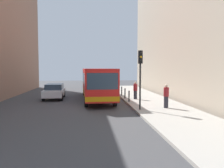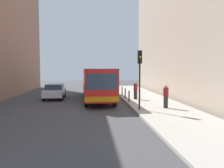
{
  "view_description": "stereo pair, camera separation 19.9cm",
  "coord_description": "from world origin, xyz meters",
  "px_view_note": "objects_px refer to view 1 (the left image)",
  "views": [
    {
      "loc": [
        0.04,
        -17.78,
        3.02
      ],
      "look_at": [
        2.01,
        2.15,
        1.66
      ],
      "focal_mm": 36.9,
      "sensor_mm": 36.0,
      "label": 1
    },
    {
      "loc": [
        0.24,
        -17.8,
        3.02
      ],
      "look_at": [
        2.01,
        2.15,
        1.66
      ],
      "focal_mm": 36.9,
      "sensor_mm": 36.0,
      "label": 2
    }
  ],
  "objects_px": {
    "bus": "(97,82)",
    "traffic_light": "(140,69)",
    "bollard_near": "(129,96)",
    "bollard_mid": "(125,93)",
    "bollard_far": "(122,91)",
    "pedestrian_near_signal": "(166,96)",
    "car_beside_bus": "(54,91)",
    "pedestrian_mid_sidewalk": "(135,91)"
  },
  "relations": [
    {
      "from": "bollard_near",
      "to": "pedestrian_near_signal",
      "type": "bearing_deg",
      "value": -57.79
    },
    {
      "from": "bollard_mid",
      "to": "pedestrian_near_signal",
      "type": "height_order",
      "value": "pedestrian_near_signal"
    },
    {
      "from": "bollard_near",
      "to": "pedestrian_mid_sidewalk",
      "type": "distance_m",
      "value": 1.78
    },
    {
      "from": "bollard_far",
      "to": "pedestrian_near_signal",
      "type": "bearing_deg",
      "value": -74.89
    },
    {
      "from": "bollard_near",
      "to": "pedestrian_near_signal",
      "type": "distance_m",
      "value": 4.04
    },
    {
      "from": "bollard_far",
      "to": "car_beside_bus",
      "type": "bearing_deg",
      "value": -172.82
    },
    {
      "from": "bollard_mid",
      "to": "bollard_far",
      "type": "bearing_deg",
      "value": 90.0
    },
    {
      "from": "traffic_light",
      "to": "bollard_mid",
      "type": "distance_m",
      "value": 6.61
    },
    {
      "from": "car_beside_bus",
      "to": "bollard_mid",
      "type": "height_order",
      "value": "car_beside_bus"
    },
    {
      "from": "car_beside_bus",
      "to": "bollard_near",
      "type": "height_order",
      "value": "car_beside_bus"
    },
    {
      "from": "bollard_far",
      "to": "pedestrian_mid_sidewalk",
      "type": "relative_size",
      "value": 0.58
    },
    {
      "from": "bollard_near",
      "to": "pedestrian_mid_sidewalk",
      "type": "bearing_deg",
      "value": 60.36
    },
    {
      "from": "car_beside_bus",
      "to": "traffic_light",
      "type": "xyz_separation_m",
      "value": [
        6.98,
        -7.56,
        2.22
      ]
    },
    {
      "from": "pedestrian_near_signal",
      "to": "bus",
      "type": "bearing_deg",
      "value": 52.34
    },
    {
      "from": "pedestrian_mid_sidewalk",
      "to": "bollard_near",
      "type": "bearing_deg",
      "value": -178.92
    },
    {
      "from": "pedestrian_near_signal",
      "to": "car_beside_bus",
      "type": "bearing_deg",
      "value": 64.86
    },
    {
      "from": "bollard_mid",
      "to": "bollard_far",
      "type": "xyz_separation_m",
      "value": [
        0.0,
        2.27,
        0.0
      ]
    },
    {
      "from": "traffic_light",
      "to": "car_beside_bus",
      "type": "bearing_deg",
      "value": 132.7
    },
    {
      "from": "bollard_far",
      "to": "pedestrian_mid_sidewalk",
      "type": "xyz_separation_m",
      "value": [
        0.87,
        -3.01,
        0.33
      ]
    },
    {
      "from": "car_beside_bus",
      "to": "bollard_mid",
      "type": "relative_size",
      "value": 4.69
    },
    {
      "from": "traffic_light",
      "to": "pedestrian_mid_sidewalk",
      "type": "height_order",
      "value": "traffic_light"
    },
    {
      "from": "bus",
      "to": "pedestrian_near_signal",
      "type": "distance_m",
      "value": 7.67
    },
    {
      "from": "pedestrian_mid_sidewalk",
      "to": "pedestrian_near_signal",
      "type": "bearing_deg",
      "value": -134.74
    },
    {
      "from": "bollard_near",
      "to": "bollard_mid",
      "type": "relative_size",
      "value": 1.0
    },
    {
      "from": "car_beside_bus",
      "to": "bollard_far",
      "type": "bearing_deg",
      "value": -174.56
    },
    {
      "from": "bollard_mid",
      "to": "bollard_far",
      "type": "height_order",
      "value": "same"
    },
    {
      "from": "pedestrian_near_signal",
      "to": "bollard_mid",
      "type": "bearing_deg",
      "value": 33.64
    },
    {
      "from": "bus",
      "to": "traffic_light",
      "type": "distance_m",
      "value": 7.1
    },
    {
      "from": "bollard_mid",
      "to": "pedestrian_near_signal",
      "type": "distance_m",
      "value": 6.07
    },
    {
      "from": "traffic_light",
      "to": "bollard_near",
      "type": "xyz_separation_m",
      "value": [
        -0.1,
        3.9,
        -2.38
      ]
    },
    {
      "from": "bus",
      "to": "traffic_light",
      "type": "xyz_separation_m",
      "value": [
        2.8,
        -6.39,
        1.28
      ]
    },
    {
      "from": "traffic_light",
      "to": "pedestrian_near_signal",
      "type": "xyz_separation_m",
      "value": [
        2.04,
        0.5,
        -2.0
      ]
    },
    {
      "from": "traffic_light",
      "to": "pedestrian_near_signal",
      "type": "bearing_deg",
      "value": 13.68
    },
    {
      "from": "pedestrian_near_signal",
      "to": "pedestrian_mid_sidewalk",
      "type": "distance_m",
      "value": 5.08
    },
    {
      "from": "car_beside_bus",
      "to": "pedestrian_near_signal",
      "type": "distance_m",
      "value": 11.46
    },
    {
      "from": "bollard_near",
      "to": "bus",
      "type": "bearing_deg",
      "value": 137.26
    },
    {
      "from": "bollard_near",
      "to": "bollard_mid",
      "type": "bearing_deg",
      "value": 90.0
    },
    {
      "from": "traffic_light",
      "to": "bollard_near",
      "type": "bearing_deg",
      "value": 91.47
    },
    {
      "from": "bus",
      "to": "pedestrian_near_signal",
      "type": "relative_size",
      "value": 6.46
    },
    {
      "from": "bus",
      "to": "bollard_mid",
      "type": "xyz_separation_m",
      "value": [
        2.7,
        -0.23,
        -1.1
      ]
    },
    {
      "from": "bollard_mid",
      "to": "pedestrian_mid_sidewalk",
      "type": "relative_size",
      "value": 0.58
    },
    {
      "from": "bollard_near",
      "to": "traffic_light",
      "type": "bearing_deg",
      "value": -88.53
    }
  ]
}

